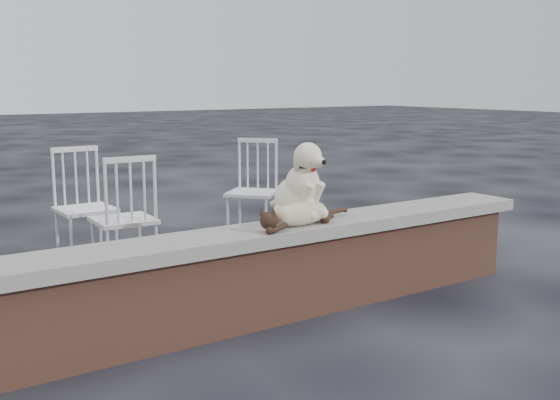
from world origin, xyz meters
TOP-DOWN VIEW (x-y plane):
  - ground at (0.00, 0.00)m, footprint 60.00×60.00m
  - brick_wall at (0.00, 0.00)m, footprint 6.00×0.30m
  - capstone at (0.00, 0.00)m, footprint 6.20×0.40m
  - dog at (1.29, 0.09)m, footprint 0.40×0.49m
  - cat at (1.21, -0.06)m, footprint 0.97×0.36m
  - chair_c at (0.59, 1.31)m, footprint 0.58×0.58m
  - chair_d at (2.03, 1.84)m, footprint 0.79×0.79m
  - chair_b at (0.49, 1.88)m, footprint 0.57×0.57m

SIDE VIEW (x-z plane):
  - ground at x=0.00m, z-range 0.00..0.00m
  - brick_wall at x=0.00m, z-range 0.00..0.50m
  - chair_c at x=0.59m, z-range 0.00..0.94m
  - chair_d at x=2.03m, z-range 0.00..0.94m
  - chair_b at x=0.49m, z-range 0.00..0.94m
  - capstone at x=0.00m, z-range 0.50..0.58m
  - cat at x=1.21m, z-range 0.58..0.74m
  - dog at x=1.29m, z-range 0.58..1.09m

